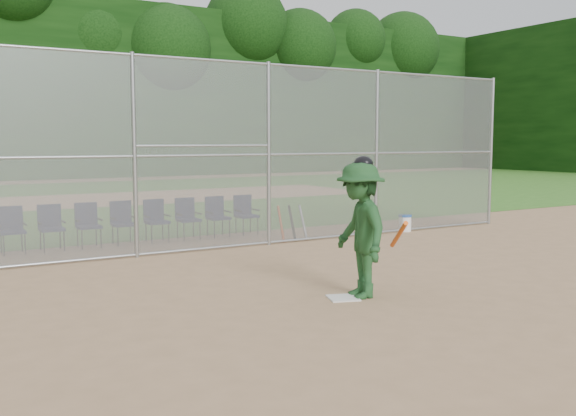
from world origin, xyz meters
TOP-DOWN VIEW (x-y plane):
  - ground at (0.00, 0.00)m, footprint 100.00×100.00m
  - grass_strip at (0.00, 18.00)m, footprint 100.00×100.00m
  - dirt_patch_far at (0.00, 18.00)m, footprint 24.00×24.00m
  - backstop_fence at (0.00, 5.00)m, footprint 16.09×0.09m
  - treeline at (0.00, 20.00)m, footprint 81.00×60.00m
  - home_plate at (-0.46, 0.17)m, footprint 0.54×0.54m
  - batter_at_plate at (-0.18, 0.14)m, footprint 1.10×1.47m
  - water_cooler at (5.01, 5.07)m, footprint 0.33×0.33m
  - spare_bats at (1.75, 5.25)m, footprint 0.66×0.38m
  - chair_2 at (-4.05, 6.67)m, footprint 0.54×0.52m
  - chair_3 at (-3.28, 6.67)m, footprint 0.54×0.52m
  - chair_4 at (-2.52, 6.67)m, footprint 0.54×0.52m
  - chair_5 at (-1.75, 6.67)m, footprint 0.54×0.52m
  - chair_6 at (-0.99, 6.67)m, footprint 0.54×0.52m
  - chair_7 at (-0.22, 6.67)m, footprint 0.54×0.52m
  - chair_8 at (0.55, 6.67)m, footprint 0.54×0.52m
  - chair_9 at (1.31, 6.67)m, footprint 0.54×0.52m

SIDE VIEW (x-z plane):
  - ground at x=0.00m, z-range 0.00..0.00m
  - grass_strip at x=0.00m, z-range 0.01..0.01m
  - dirt_patch_far at x=0.00m, z-range 0.01..0.01m
  - home_plate at x=-0.46m, z-range 0.00..0.02m
  - water_cooler at x=5.01m, z-range 0.00..0.42m
  - spare_bats at x=1.75m, z-range 0.00..0.82m
  - chair_2 at x=-4.05m, z-range 0.00..0.96m
  - chair_3 at x=-3.28m, z-range 0.00..0.96m
  - chair_4 at x=-2.52m, z-range 0.00..0.96m
  - chair_5 at x=-1.75m, z-range 0.00..0.96m
  - chair_6 at x=-0.99m, z-range 0.00..0.96m
  - chair_7 at x=-0.22m, z-range 0.00..0.96m
  - chair_8 at x=0.55m, z-range 0.00..0.96m
  - chair_9 at x=1.31m, z-range 0.00..0.96m
  - batter_at_plate at x=-0.18m, z-range -0.03..2.05m
  - backstop_fence at x=0.00m, z-range 0.07..4.07m
  - treeline at x=0.00m, z-range 0.00..11.00m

